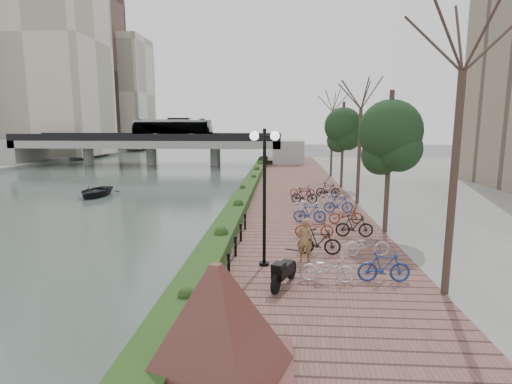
# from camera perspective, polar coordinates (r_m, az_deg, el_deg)

# --- Properties ---
(ground) EXTENTS (220.00, 220.00, 0.00)m
(ground) POSITION_cam_1_polar(r_m,az_deg,el_deg) (11.41, -13.39, -19.20)
(ground) COLOR #59595B
(ground) RESTS_ON ground
(river_water) EXTENTS (30.00, 130.00, 0.02)m
(river_water) POSITION_cam_1_polar(r_m,az_deg,el_deg) (39.38, -23.78, 0.73)
(river_water) COLOR #41524A
(river_water) RESTS_ON ground
(promenade) EXTENTS (8.00, 75.00, 0.50)m
(promenade) POSITION_cam_1_polar(r_m,az_deg,el_deg) (27.56, 5.43, -1.43)
(promenade) COLOR brown
(promenade) RESTS_ON ground
(hedge) EXTENTS (1.10, 56.00, 0.60)m
(hedge) POSITION_cam_1_polar(r_m,az_deg,el_deg) (30.02, -1.19, 0.57)
(hedge) COLOR #1D3A15
(hedge) RESTS_ON promenade
(chain_fence) EXTENTS (0.10, 14.10, 0.70)m
(chain_fence) POSITION_cam_1_polar(r_m,az_deg,el_deg) (12.54, -4.54, -11.98)
(chain_fence) COLOR black
(chain_fence) RESTS_ON promenade
(granite_monument) EXTENTS (4.37, 4.37, 2.42)m
(granite_monument) POSITION_cam_1_polar(r_m,az_deg,el_deg) (7.94, -5.60, -18.34)
(granite_monument) COLOR #47261E
(granite_monument) RESTS_ON promenade
(lamppost) EXTENTS (1.02, 0.32, 4.83)m
(lamppost) POSITION_cam_1_polar(r_m,az_deg,el_deg) (13.74, 1.22, 3.44)
(lamppost) COLOR black
(lamppost) RESTS_ON promenade
(motorcycle) EXTENTS (1.08, 1.68, 1.01)m
(motorcycle) POSITION_cam_1_polar(r_m,az_deg,el_deg) (12.60, 4.05, -11.11)
(motorcycle) COLOR black
(motorcycle) RESTS_ON promenade
(pedestrian) EXTENTS (0.66, 0.51, 1.60)m
(pedestrian) POSITION_cam_1_polar(r_m,az_deg,el_deg) (14.83, 6.99, -6.79)
(pedestrian) COLOR brown
(pedestrian) RESTS_ON promenade
(bicycle_parking) EXTENTS (2.40, 17.32, 1.00)m
(bicycle_parking) POSITION_cam_1_polar(r_m,az_deg,el_deg) (20.69, 10.18, -3.14)
(bicycle_parking) COLOR silver
(bicycle_parking) RESTS_ON promenade
(street_trees) EXTENTS (3.20, 37.12, 6.80)m
(street_trees) POSITION_cam_1_polar(r_m,az_deg,el_deg) (22.83, 16.06, 4.70)
(street_trees) COLOR #33261E
(street_trees) RESTS_ON promenade
(bridge) EXTENTS (36.00, 10.77, 6.50)m
(bridge) POSITION_cam_1_polar(r_m,az_deg,el_deg) (57.31, -14.20, 7.09)
(bridge) COLOR gray
(bridge) RESTS_ON ground
(boat) EXTENTS (2.88, 3.98, 0.81)m
(boat) POSITION_cam_1_polar(r_m,az_deg,el_deg) (33.29, -21.97, 0.11)
(boat) COLOR black
(boat) RESTS_ON river_water
(far_buildings) EXTENTS (35.00, 38.00, 38.00)m
(far_buildings) POSITION_cam_1_polar(r_m,az_deg,el_deg) (88.40, -27.89, 15.32)
(far_buildings) COLOR beige
(far_buildings) RESTS_ON far_bank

